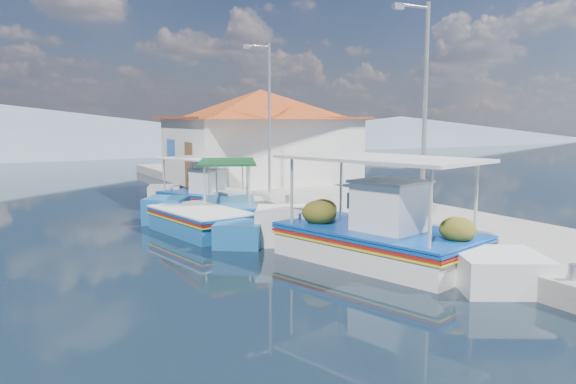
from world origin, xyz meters
TOP-DOWN VIEW (x-y plane):
  - ground at (0.00, 0.00)m, footprint 160.00×160.00m
  - quay at (5.90, 6.00)m, footprint 5.00×44.00m
  - bollards at (3.80, 5.25)m, footprint 0.20×17.20m
  - main_caique at (2.67, 1.48)m, footprint 4.02×8.43m
  - caique_green_canopy at (1.63, 8.52)m, footprint 3.39×5.64m
  - caique_blue_hull at (0.04, 6.89)m, footprint 2.50×6.24m
  - caique_far at (1.88, 11.41)m, footprint 3.47×5.76m
  - harbor_building at (6.20, 15.00)m, footprint 10.49×10.49m
  - lamp_post_near at (4.51, 2.00)m, footprint 1.21×0.14m
  - lamp_post_far at (4.51, 11.00)m, footprint 1.21×0.14m
  - mountain_ridge at (6.54, 56.00)m, footprint 171.40×96.00m

SIDE VIEW (x-z plane):
  - ground at x=0.00m, z-range 0.00..0.00m
  - quay at x=5.90m, z-range 0.00..0.50m
  - caique_blue_hull at x=0.04m, z-range -0.26..0.86m
  - caique_green_canopy at x=1.63m, z-range -0.81..1.50m
  - caique_far at x=1.88m, z-range -0.69..1.51m
  - main_caique at x=2.67m, z-range -0.88..1.99m
  - bollards at x=3.80m, z-range 0.50..0.80m
  - mountain_ridge at x=6.54m, z-range -0.71..4.79m
  - harbor_building at x=6.20m, z-range 0.58..4.98m
  - lamp_post_near at x=4.51m, z-range 0.85..6.85m
  - lamp_post_far at x=4.51m, z-range 0.85..6.85m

